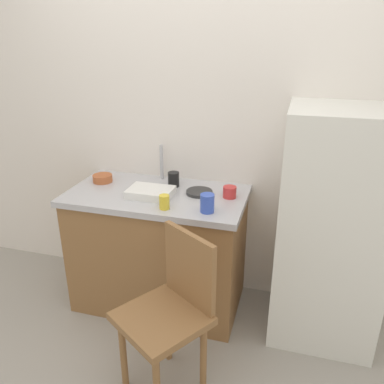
{
  "coord_description": "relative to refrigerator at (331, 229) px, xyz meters",
  "views": [
    {
      "loc": [
        0.64,
        -1.53,
        1.8
      ],
      "look_at": [
        0.03,
        0.6,
        0.89
      ],
      "focal_mm": 36.43,
      "sensor_mm": 36.0,
      "label": 1
    }
  ],
  "objects": [
    {
      "name": "ground_plane",
      "position": [
        -0.87,
        -0.67,
        -0.72
      ],
      "size": [
        8.0,
        8.0,
        0.0
      ],
      "primitive_type": "plane",
      "color": "#9E998E"
    },
    {
      "name": "back_wall",
      "position": [
        -0.87,
        0.33,
        0.54
      ],
      "size": [
        4.8,
        0.1,
        2.52
      ],
      "primitive_type": "cube",
      "color": "white",
      "rests_on": "ground_plane"
    },
    {
      "name": "cabinet_base",
      "position": [
        -1.09,
        -0.02,
        -0.32
      ],
      "size": [
        1.11,
        0.6,
        0.8
      ],
      "primitive_type": "cube",
      "color": "olive",
      "rests_on": "ground_plane"
    },
    {
      "name": "countertop",
      "position": [
        -1.09,
        -0.02,
        0.1
      ],
      "size": [
        1.15,
        0.64,
        0.04
      ],
      "primitive_type": "cube",
      "color": "#B7B7BC",
      "rests_on": "cabinet_base"
    },
    {
      "name": "faucet",
      "position": [
        -1.14,
        0.23,
        0.25
      ],
      "size": [
        0.02,
        0.02,
        0.25
      ],
      "primitive_type": "cylinder",
      "color": "#B7B7BC",
      "rests_on": "countertop"
    },
    {
      "name": "refrigerator",
      "position": [
        0.0,
        0.0,
        0.0
      ],
      "size": [
        0.61,
        0.56,
        1.44
      ],
      "primitive_type": "cube",
      "color": "silver",
      "rests_on": "ground_plane"
    },
    {
      "name": "chair",
      "position": [
        -0.77,
        -0.69,
        -0.22
      ],
      "size": [
        0.55,
        0.55,
        0.89
      ],
      "rotation": [
        0.0,
        0.0,
        -0.58
      ],
      "color": "olive",
      "rests_on": "ground_plane"
    },
    {
      "name": "dish_tray",
      "position": [
        -1.11,
        -0.09,
        0.15
      ],
      "size": [
        0.28,
        0.2,
        0.05
      ],
      "primitive_type": "cube",
      "color": "white",
      "rests_on": "countertop"
    },
    {
      "name": "terracotta_bowl",
      "position": [
        -1.52,
        0.06,
        0.15
      ],
      "size": [
        0.13,
        0.13,
        0.05
      ],
      "primitive_type": "cylinder",
      "color": "#B25B33",
      "rests_on": "countertop"
    },
    {
      "name": "hotplate",
      "position": [
        -0.82,
        0.04,
        0.13
      ],
      "size": [
        0.17,
        0.17,
        0.02
      ],
      "primitive_type": "cylinder",
      "color": "#2D2D2D",
      "rests_on": "countertop"
    },
    {
      "name": "cup_yellow",
      "position": [
        -0.96,
        -0.24,
        0.16
      ],
      "size": [
        0.06,
        0.06,
        0.09
      ],
      "primitive_type": "cylinder",
      "color": "yellow",
      "rests_on": "countertop"
    },
    {
      "name": "cup_black",
      "position": [
        -1.02,
        0.12,
        0.17
      ],
      "size": [
        0.08,
        0.08,
        0.1
      ],
      "primitive_type": "cylinder",
      "color": "black",
      "rests_on": "countertop"
    },
    {
      "name": "cup_red",
      "position": [
        -0.62,
        0.03,
        0.16
      ],
      "size": [
        0.08,
        0.08,
        0.07
      ],
      "primitive_type": "cylinder",
      "color": "red",
      "rests_on": "countertop"
    },
    {
      "name": "cup_blue",
      "position": [
        -0.71,
        -0.22,
        0.18
      ],
      "size": [
        0.08,
        0.08,
        0.11
      ],
      "primitive_type": "cylinder",
      "color": "blue",
      "rests_on": "countertop"
    }
  ]
}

